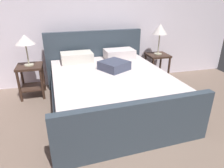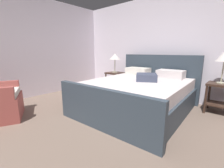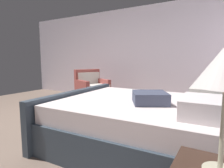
% 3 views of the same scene
% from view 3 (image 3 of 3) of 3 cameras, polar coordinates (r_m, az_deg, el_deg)
% --- Properties ---
extents(ground_plane, '(5.84, 6.52, 0.02)m').
position_cam_3_polar(ground_plane, '(3.73, -23.51, -11.44)').
color(ground_plane, '#786356').
extents(wall_side_left, '(0.12, 6.64, 2.60)m').
position_cam_3_polar(wall_side_left, '(5.79, 0.78, 8.77)').
color(wall_side_left, white).
rests_on(wall_side_left, ground).
extents(bed, '(2.04, 2.34, 1.12)m').
position_cam_3_polar(bed, '(2.57, 9.85, -11.11)').
color(bed, '#333F4B').
rests_on(bed, ground).
extents(nightstand_left, '(0.44, 0.44, 0.60)m').
position_cam_3_polar(nightstand_left, '(3.65, 28.71, -5.42)').
color(nightstand_left, '#3A261D').
rests_on(nightstand_left, ground).
extents(table_lamp_left, '(0.33, 0.33, 0.54)m').
position_cam_3_polar(table_lamp_left, '(3.57, 29.34, 4.67)').
color(table_lamp_left, '#B7B293').
rests_on(table_lamp_left, nightstand_left).
extents(armchair, '(0.96, 0.96, 0.90)m').
position_cam_3_polar(armchair, '(5.01, -6.09, -1.97)').
color(armchair, '#A14943').
rests_on(armchair, ground).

